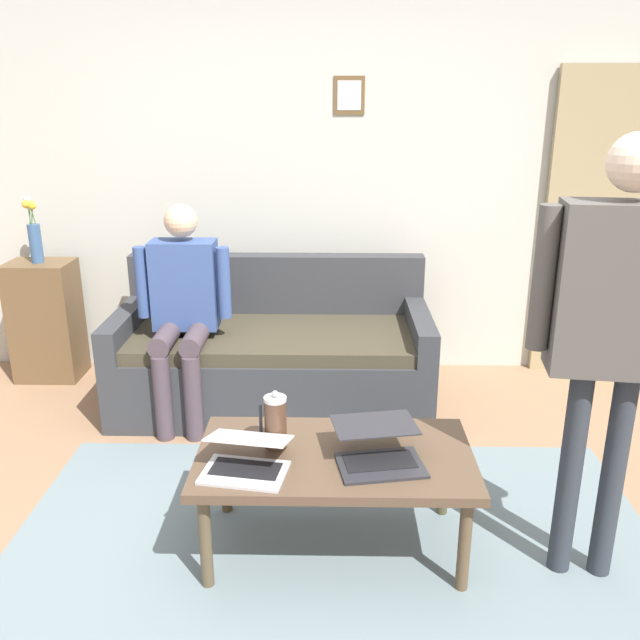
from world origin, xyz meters
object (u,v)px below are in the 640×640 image
(person_standing, at_px, (615,312))
(person_seated, at_px, (183,302))
(laptop_center, at_px, (378,451))
(flower_vase, at_px, (34,235))
(french_press, at_px, (275,422))
(side_shelf, at_px, (46,321))
(laptop_left, at_px, (246,460))
(coffee_table, at_px, (335,463))
(interior_door, at_px, (605,227))
(couch, at_px, (274,356))

(person_standing, relative_size, person_seated, 1.36)
(laptop_center, distance_m, flower_vase, 2.89)
(french_press, relative_size, side_shelf, 0.32)
(laptop_left, bearing_deg, french_press, -118.08)
(laptop_left, relative_size, laptop_center, 0.91)
(coffee_table, relative_size, person_seated, 0.89)
(side_shelf, bearing_deg, flower_vase, 9.78)
(flower_vase, height_order, person_standing, person_standing)
(person_standing, bearing_deg, side_shelf, -33.39)
(interior_door, height_order, couch, interior_door)
(interior_door, distance_m, person_standing, 2.32)
(couch, relative_size, flower_vase, 4.38)
(person_standing, bearing_deg, laptop_left, 0.39)
(interior_door, height_order, laptop_center, interior_door)
(coffee_table, bearing_deg, couch, -75.39)
(laptop_center, height_order, side_shelf, side_shelf)
(couch, xyz_separation_m, person_seated, (0.50, 0.23, 0.42))
(interior_door, height_order, flower_vase, interior_door)
(couch, relative_size, laptop_center, 4.75)
(laptop_center, xyz_separation_m, person_standing, (-0.83, 0.07, 0.61))
(flower_vase, bearing_deg, french_press, 134.00)
(coffee_table, distance_m, french_press, 0.30)
(french_press, bearing_deg, person_standing, 171.84)
(coffee_table, bearing_deg, french_press, -11.64)
(laptop_center, xyz_separation_m, side_shelf, (2.14, -1.89, -0.10))
(flower_vase, distance_m, person_seated, 1.27)
(flower_vase, bearing_deg, laptop_center, 138.58)
(laptop_center, xyz_separation_m, flower_vase, (2.14, -1.89, 0.49))
(laptop_left, height_order, french_press, french_press)
(couch, height_order, person_standing, person_standing)
(side_shelf, bearing_deg, person_standing, 146.61)
(interior_door, xyz_separation_m, laptop_left, (2.16, 2.18, -0.52))
(coffee_table, xyz_separation_m, laptop_left, (0.35, 0.14, 0.09))
(couch, distance_m, person_standing, 2.26)
(interior_door, bearing_deg, french_press, 43.95)
(side_shelf, relative_size, person_seated, 0.64)
(french_press, bearing_deg, person_seated, -61.87)
(interior_door, xyz_separation_m, coffee_table, (1.81, 2.04, -0.62))
(couch, xyz_separation_m, side_shelf, (1.58, -0.37, 0.10))
(laptop_left, bearing_deg, side_shelf, -50.64)
(french_press, bearing_deg, laptop_left, 61.92)
(couch, distance_m, flower_vase, 1.77)
(couch, height_order, laptop_center, couch)
(coffee_table, xyz_separation_m, side_shelf, (1.96, -1.83, -0.00))
(couch, distance_m, side_shelf, 1.63)
(interior_door, bearing_deg, side_shelf, 3.21)
(laptop_center, xyz_separation_m, person_seated, (1.05, -1.29, 0.22))
(french_press, distance_m, person_seated, 1.34)
(interior_door, bearing_deg, laptop_center, 52.00)
(couch, bearing_deg, laptop_left, 91.10)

